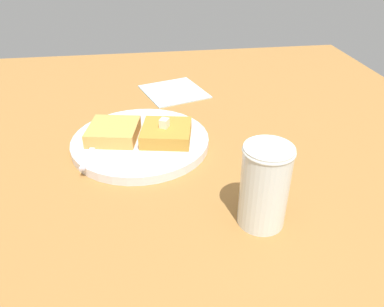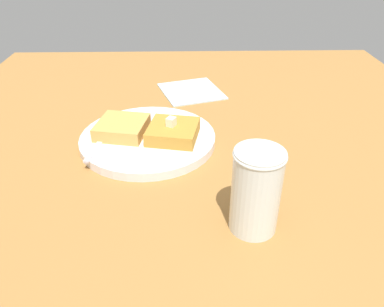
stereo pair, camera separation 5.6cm
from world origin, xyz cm
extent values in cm
cube|color=#A16E36|center=(0.00, 0.00, 1.14)|extent=(108.20, 108.20, 2.27)
cylinder|color=silver|center=(9.03, 1.86, 3.06)|extent=(24.26, 24.26, 1.57)
torus|color=navy|center=(9.03, 1.86, 3.45)|extent=(24.26, 24.26, 0.80)
cube|color=#B98430|center=(4.43, 2.76, 5.03)|extent=(9.88, 9.94, 2.36)
cube|color=gold|center=(13.63, 0.95, 5.03)|extent=(9.88, 9.94, 2.36)
cube|color=#F8E8C9|center=(4.72, 2.75, 6.97)|extent=(1.94, 2.00, 1.53)
cube|color=silver|center=(17.31, 5.84, 4.03)|extent=(2.65, 10.00, 0.36)
cube|color=silver|center=(16.18, -0.46, 4.03)|extent=(2.66, 3.14, 0.36)
cube|color=silver|center=(16.47, -3.56, 4.03)|extent=(0.88, 3.21, 0.36)
cube|color=silver|center=(15.93, -3.46, 4.03)|extent=(0.88, 3.21, 0.36)
cube|color=silver|center=(15.38, -3.37, 4.03)|extent=(0.88, 3.21, 0.36)
cube|color=silver|center=(14.84, -3.27, 4.03)|extent=(0.88, 3.21, 0.36)
cylinder|color=#592D08|center=(-6.33, 24.03, 7.13)|extent=(5.72, 5.72, 9.71)
cylinder|color=silver|center=(-6.33, 24.03, 8.04)|extent=(6.22, 6.22, 11.53)
torus|color=silver|center=(-6.33, 24.03, 13.35)|extent=(6.47, 6.47, 0.50)
cube|color=silver|center=(0.66, -21.82, 2.42)|extent=(16.65, 17.21, 0.30)
camera|label=1|loc=(8.14, 60.29, 36.63)|focal=35.00mm
camera|label=2|loc=(2.53, 60.76, 36.63)|focal=35.00mm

